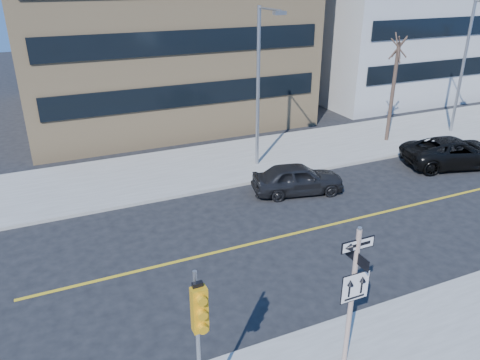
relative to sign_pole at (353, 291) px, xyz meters
name	(u,v)px	position (x,y,z in m)	size (l,w,h in m)	color
ground	(296,309)	(0.00, 2.51, -2.44)	(120.00, 120.00, 0.00)	black
far_sidewalk	(439,128)	(18.00, 14.51, -2.36)	(66.00, 6.00, 0.15)	gray
road_centerline	(471,191)	(12.00, 6.51, -2.43)	(40.00, 0.14, 0.01)	gold
sign_pole	(353,291)	(0.00, 0.00, 0.00)	(0.92, 0.92, 4.06)	silver
traffic_signal	(199,321)	(-4.00, -0.15, 0.59)	(0.32, 0.45, 4.00)	gray
parked_car_a	(298,179)	(4.31, 9.77, -1.71)	(4.27, 1.72, 1.45)	black
parked_car_c	(455,152)	(13.72, 9.29, -1.67)	(5.53, 2.55, 1.54)	black
streetlight_a	(260,79)	(4.00, 13.27, 2.32)	(0.55, 2.25, 8.00)	gray
streetlight_b	(468,59)	(18.00, 13.27, 2.32)	(0.55, 2.25, 8.00)	gray
street_tree_west	(398,50)	(13.00, 13.81, 3.09)	(1.80, 1.80, 6.35)	#33251E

